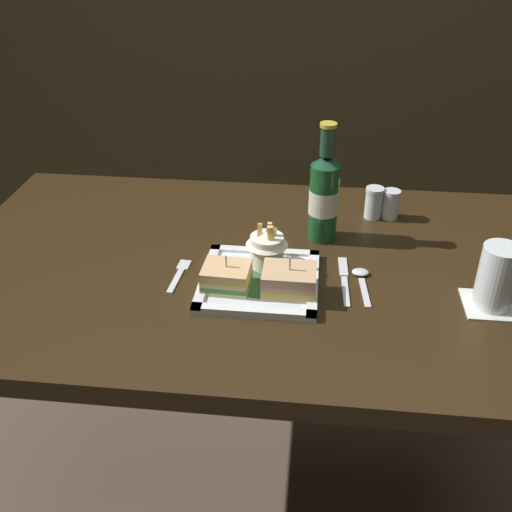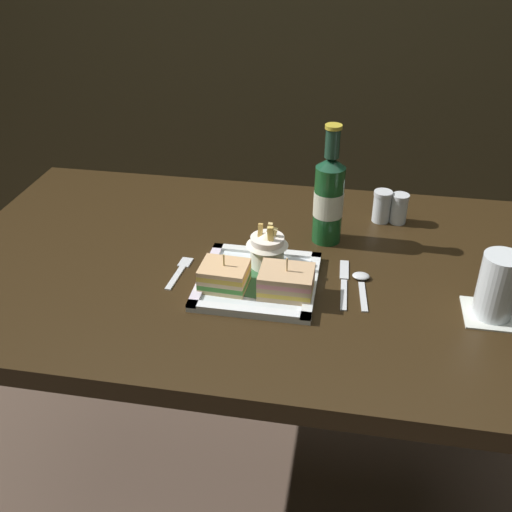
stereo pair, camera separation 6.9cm
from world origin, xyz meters
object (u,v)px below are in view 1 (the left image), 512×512
Objects in this scene: beer_bottle at (324,195)px; fork at (179,274)px; water_glass at (496,281)px; pepper_shaker at (391,206)px; square_plate at (259,281)px; knife at (344,279)px; dining_table at (253,301)px; sandwich_half_left at (226,277)px; salt_shaker at (374,204)px; spoon at (362,277)px; sandwich_half_right at (289,280)px; fries_cup at (267,245)px.

fork is (-0.29, -0.18, -0.10)m from beer_bottle.
water_glass reaches higher than pepper_shaker.
square_plate is 1.34× the size of knife.
sandwich_half_left is (-0.04, -0.11, 0.13)m from dining_table.
water_glass reaches higher than salt_shaker.
water_glass is at bearing -15.21° from spoon.
fork and knife have the same top height.
spoon is 0.29m from pepper_shaker.
beer_bottle is at bearing 59.21° from square_plate.
sandwich_half_right is at bearing -0.00° from sandwich_half_left.
sandwich_half_left is (-0.06, -0.03, 0.03)m from square_plate.
dining_table is 14.01× the size of sandwich_half_left.
salt_shaker reaches higher than square_plate.
salt_shaker is (0.30, 0.35, -0.00)m from sandwich_half_left.
knife is at bearing -171.69° from spoon.
sandwich_half_left is 1.31× the size of pepper_shaker.
pepper_shaker is at bearing 68.47° from knife.
fries_cup is 0.76× the size of spoon.
spoon is (0.37, 0.02, 0.00)m from fork.
square_plate is 2.36× the size of fries_cup.
salt_shaker is (0.24, 0.32, 0.03)m from square_plate.
sandwich_half_right is 0.83× the size of water_glass.
fries_cup is 0.19m from fork.
square_plate is 2.27× the size of sandwich_half_right.
knife is at bearing 16.18° from sandwich_half_left.
sandwich_half_right is at bearing -153.33° from spoon.
pepper_shaker is at bearing 33.70° from fork.
pepper_shaker is (0.08, 0.28, 0.03)m from spoon.
knife is 0.30m from pepper_shaker.
sandwich_half_right is at bearing -178.96° from water_glass.
spoon is (0.26, 0.07, -0.03)m from sandwich_half_left.
beer_bottle is 0.21m from pepper_shaker.
fork is at bearing -177.19° from knife.
fries_cup is 0.57× the size of knife.
knife is at bearing -104.15° from salt_shaker.
fries_cup is 1.30× the size of salt_shaker.
beer_bottle reaches higher than salt_shaker.
water_glass is (0.43, -0.08, -0.00)m from fries_cup.
beer_bottle is at bearing 144.74° from water_glass.
spoon is at bearing -10.42° from dining_table.
spoon is at bearing 10.59° from square_plate.
fork is (-0.18, -0.04, -0.06)m from fries_cup.
fries_cup is 0.20m from spoon.
fries_cup reaches higher than fork.
pepper_shaker is (0.04, -0.00, -0.00)m from salt_shaker.
beer_bottle is at bearing 32.76° from fork.
dining_table is at bearing 167.10° from water_glass.
sandwich_half_left is at bearing -150.98° from square_plate.
beer_bottle is at bearing -136.63° from salt_shaker.
square_plate is 1.90× the size of fork.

